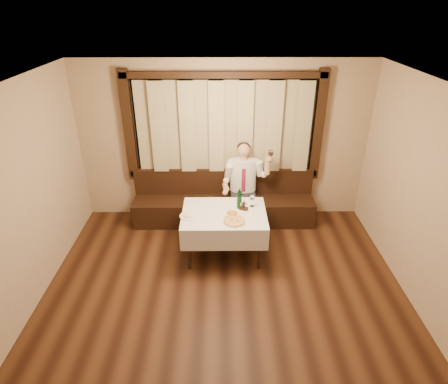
{
  "coord_description": "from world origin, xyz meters",
  "views": [
    {
      "loc": [
        -0.04,
        -3.15,
        3.64
      ],
      "look_at": [
        0.0,
        1.9,
        1.0
      ],
      "focal_mm": 30.0,
      "sensor_mm": 36.0,
      "label": 1
    }
  ],
  "objects_px": {
    "pasta_cream": "(188,214)",
    "green_bottle": "(239,200)",
    "banquette": "(224,205)",
    "pasta_red": "(232,212)",
    "seated_man": "(244,180)",
    "pizza": "(234,221)",
    "dining_table": "(224,218)",
    "cruet_caddy": "(244,207)"
  },
  "relations": [
    {
      "from": "banquette",
      "to": "dining_table",
      "type": "relative_size",
      "value": 2.52
    },
    {
      "from": "pizza",
      "to": "cruet_caddy",
      "type": "xyz_separation_m",
      "value": [
        0.16,
        0.35,
        0.03
      ]
    },
    {
      "from": "pasta_red",
      "to": "cruet_caddy",
      "type": "xyz_separation_m",
      "value": [
        0.18,
        0.14,
        0.01
      ]
    },
    {
      "from": "banquette",
      "to": "cruet_caddy",
      "type": "bearing_deg",
      "value": -72.38
    },
    {
      "from": "banquette",
      "to": "seated_man",
      "type": "height_order",
      "value": "seated_man"
    },
    {
      "from": "banquette",
      "to": "dining_table",
      "type": "xyz_separation_m",
      "value": [
        0.0,
        -1.02,
        0.34
      ]
    },
    {
      "from": "seated_man",
      "to": "pizza",
      "type": "bearing_deg",
      "value": -99.54
    },
    {
      "from": "pasta_red",
      "to": "seated_man",
      "type": "relative_size",
      "value": 0.18
    },
    {
      "from": "cruet_caddy",
      "to": "dining_table",
      "type": "bearing_deg",
      "value": -143.42
    },
    {
      "from": "seated_man",
      "to": "cruet_caddy",
      "type": "bearing_deg",
      "value": -93.09
    },
    {
      "from": "dining_table",
      "to": "cruet_caddy",
      "type": "xyz_separation_m",
      "value": [
        0.3,
        0.08,
        0.15
      ]
    },
    {
      "from": "dining_table",
      "to": "seated_man",
      "type": "distance_m",
      "value": 1.02
    },
    {
      "from": "pasta_red",
      "to": "pizza",
      "type": "bearing_deg",
      "value": -82.88
    },
    {
      "from": "banquette",
      "to": "pasta_cream",
      "type": "height_order",
      "value": "banquette"
    },
    {
      "from": "green_bottle",
      "to": "pasta_red",
      "type": "bearing_deg",
      "value": -121.02
    },
    {
      "from": "banquette",
      "to": "cruet_caddy",
      "type": "relative_size",
      "value": 22.44
    },
    {
      "from": "pasta_cream",
      "to": "green_bottle",
      "type": "relative_size",
      "value": 0.76
    },
    {
      "from": "pizza",
      "to": "cruet_caddy",
      "type": "relative_size",
      "value": 2.34
    },
    {
      "from": "dining_table",
      "to": "pizza",
      "type": "height_order",
      "value": "pizza"
    },
    {
      "from": "pasta_cream",
      "to": "green_bottle",
      "type": "height_order",
      "value": "green_bottle"
    },
    {
      "from": "dining_table",
      "to": "pasta_red",
      "type": "xyz_separation_m",
      "value": [
        0.12,
        -0.06,
        0.14
      ]
    },
    {
      "from": "cruet_caddy",
      "to": "pasta_red",
      "type": "bearing_deg",
      "value": -121.53
    },
    {
      "from": "dining_table",
      "to": "cruet_caddy",
      "type": "distance_m",
      "value": 0.35
    },
    {
      "from": "pizza",
      "to": "cruet_caddy",
      "type": "distance_m",
      "value": 0.38
    },
    {
      "from": "dining_table",
      "to": "pasta_red",
      "type": "relative_size",
      "value": 4.86
    },
    {
      "from": "cruet_caddy",
      "to": "seated_man",
      "type": "relative_size",
      "value": 0.1
    },
    {
      "from": "dining_table",
      "to": "pasta_cream",
      "type": "distance_m",
      "value": 0.56
    },
    {
      "from": "pasta_red",
      "to": "banquette",
      "type": "bearing_deg",
      "value": 96.19
    },
    {
      "from": "dining_table",
      "to": "green_bottle",
      "type": "height_order",
      "value": "green_bottle"
    },
    {
      "from": "pizza",
      "to": "cruet_caddy",
      "type": "bearing_deg",
      "value": 65.95
    },
    {
      "from": "dining_table",
      "to": "pasta_red",
      "type": "distance_m",
      "value": 0.19
    },
    {
      "from": "green_bottle",
      "to": "cruet_caddy",
      "type": "bearing_deg",
      "value": -40.07
    },
    {
      "from": "pasta_cream",
      "to": "green_bottle",
      "type": "distance_m",
      "value": 0.81
    },
    {
      "from": "pizza",
      "to": "pasta_red",
      "type": "distance_m",
      "value": 0.21
    },
    {
      "from": "banquette",
      "to": "pizza",
      "type": "relative_size",
      "value": 9.59
    },
    {
      "from": "dining_table",
      "to": "seated_man",
      "type": "relative_size",
      "value": 0.85
    },
    {
      "from": "banquette",
      "to": "pasta_cream",
      "type": "relative_size",
      "value": 12.33
    },
    {
      "from": "pasta_cream",
      "to": "pasta_red",
      "type": "bearing_deg",
      "value": 4.79
    },
    {
      "from": "banquette",
      "to": "dining_table",
      "type": "distance_m",
      "value": 1.08
    },
    {
      "from": "banquette",
      "to": "cruet_caddy",
      "type": "xyz_separation_m",
      "value": [
        0.3,
        -0.94,
        0.49
      ]
    },
    {
      "from": "pasta_red",
      "to": "pasta_cream",
      "type": "distance_m",
      "value": 0.65
    },
    {
      "from": "banquette",
      "to": "green_bottle",
      "type": "xyz_separation_m",
      "value": [
        0.23,
        -0.89,
        0.59
      ]
    }
  ]
}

